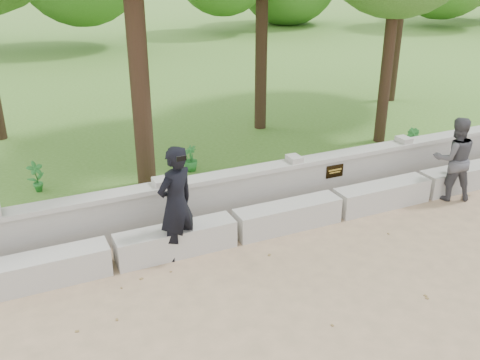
% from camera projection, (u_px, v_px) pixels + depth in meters
% --- Properties ---
extents(ground, '(80.00, 80.00, 0.00)m').
position_uv_depth(ground, '(408.00, 269.00, 8.01)').
color(ground, tan).
rests_on(ground, ground).
extents(lawn, '(40.00, 22.00, 0.25)m').
position_uv_depth(lawn, '(149.00, 76.00, 19.63)').
color(lawn, '#417022').
rests_on(lawn, ground).
extents(concrete_bench, '(11.90, 0.45, 0.45)m').
position_uv_depth(concrete_bench, '(337.00, 205.00, 9.50)').
color(concrete_bench, '#B5B3AB').
rests_on(concrete_bench, ground).
extents(parapet_wall, '(12.50, 0.35, 0.90)m').
position_uv_depth(parapet_wall, '(316.00, 179.00, 9.99)').
color(parapet_wall, '#AAA8A1').
rests_on(parapet_wall, ground).
extents(man_main, '(0.79, 0.74, 1.82)m').
position_uv_depth(man_main, '(176.00, 204.00, 7.99)').
color(man_main, black).
rests_on(man_main, ground).
extents(visitor_left, '(0.96, 0.87, 1.61)m').
position_uv_depth(visitor_left, '(454.00, 159.00, 10.00)').
color(visitor_left, '#45454B').
rests_on(visitor_left, ground).
extents(shrub_a, '(0.37, 0.31, 0.59)m').
position_uv_depth(shrub_a, '(36.00, 177.00, 9.86)').
color(shrub_a, '#297A2F').
rests_on(shrub_a, lawn).
extents(shrub_b, '(0.37, 0.40, 0.59)m').
position_uv_depth(shrub_b, '(414.00, 142.00, 11.67)').
color(shrub_b, '#297A2F').
rests_on(shrub_b, lawn).
extents(shrub_d, '(0.33, 0.35, 0.53)m').
position_uv_depth(shrub_d, '(190.00, 158.00, 10.83)').
color(shrub_d, '#297A2F').
rests_on(shrub_d, lawn).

